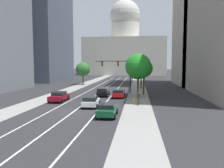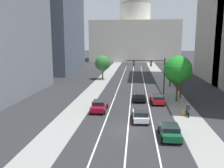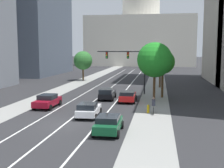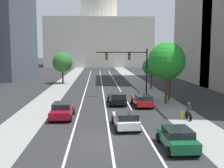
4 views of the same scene
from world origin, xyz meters
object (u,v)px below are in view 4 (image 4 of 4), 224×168
street_tree_mid_right (151,67)px  car_crimson (62,110)px  traffic_signal_mast (131,63)px  street_tree_mid_left (62,62)px  car_black (117,98)px  car_white (126,119)px  fire_hydrant (182,114)px  street_tree_near_right (167,61)px  capitol_building (99,33)px  cyclist (189,111)px  car_red (142,100)px  street_tree_far_right (170,63)px  car_green (177,138)px

street_tree_mid_right → car_crimson: bearing=-122.3°
traffic_signal_mast → street_tree_mid_left: size_ratio=1.15×
car_black → car_white: 10.00m
fire_hydrant → street_tree_near_right: 9.18m
capitol_building → street_tree_near_right: 87.41m
fire_hydrant → street_tree_mid_right: street_tree_mid_right is taller
traffic_signal_mast → cyclist: size_ratio=4.16×
capitol_building → street_tree_mid_right: capitol_building is taller
street_tree_near_right → street_tree_mid_left: 26.38m
car_black → cyclist: cyclist is taller
car_red → fire_hydrant: size_ratio=4.94×
car_white → street_tree_near_right: bearing=-32.5°
traffic_signal_mast → street_tree_near_right: street_tree_near_right is taller
car_red → street_tree_mid_left: bearing=25.8°
capitol_building → car_red: (4.30, -88.41, -13.64)m
car_black → street_tree_far_right: street_tree_far_right is taller
car_black → street_tree_mid_right: size_ratio=0.85×
car_black → fire_hydrant: (5.66, -7.28, -0.33)m
cyclist → street_tree_mid_right: (0.63, 21.16, 2.90)m
car_crimson → car_white: 6.87m
car_red → traffic_signal_mast: 7.95m
street_tree_near_right → street_tree_mid_right: street_tree_near_right is taller
cyclist → street_tree_far_right: bearing=-6.7°
car_black → street_tree_mid_left: size_ratio=0.72×
car_black → street_tree_near_right: 7.56m
capitol_building → car_black: capitol_building is taller
street_tree_mid_right → street_tree_mid_left: bearing=152.3°
car_crimson → street_tree_far_right: (12.90, 9.16, 4.07)m
car_red → street_tree_far_right: 7.25m
cyclist → car_green: bearing=154.3°
car_white → cyclist: cyclist is taller
car_red → street_tree_mid_left: (-12.04, 23.29, 3.47)m
fire_hydrant → capitol_building: bearing=94.3°
car_red → cyclist: bearing=-153.4°
cyclist → street_tree_near_right: size_ratio=0.23×
street_tree_mid_right → fire_hydrant: bearing=-93.2°
car_green → car_white: (-2.86, 4.97, 0.00)m
traffic_signal_mast → street_tree_mid_left: (-11.57, 16.47, -0.59)m
car_black → street_tree_far_right: 8.73m
capitol_building → cyclist: bearing=-85.4°
capitol_building → street_tree_far_right: bearing=-84.2°
capitol_building → car_black: 88.23m
car_white → cyclist: 6.69m
car_black → car_white: (-0.01, -10.00, -0.04)m
street_tree_mid_left → street_tree_far_right: (16.34, -19.11, 0.61)m
car_green → street_tree_mid_left: bearing=17.5°
car_green → street_tree_far_right: street_tree_far_right is taller
capitol_building → street_tree_far_right: size_ratio=6.62×
car_green → car_crimson: (-8.59, 8.75, 0.02)m
capitol_building → car_white: capitol_building is taller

